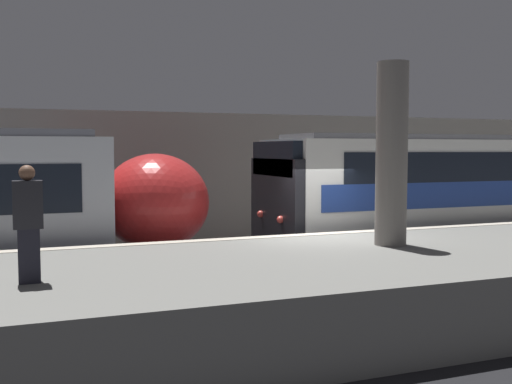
% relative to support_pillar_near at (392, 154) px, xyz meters
% --- Properties ---
extents(ground_plane, '(120.00, 120.00, 0.00)m').
position_rel_support_pillar_near_xyz_m(ground_plane, '(-0.58, 1.90, -2.85)').
color(ground_plane, black).
extents(platform, '(40.00, 4.94, 1.16)m').
position_rel_support_pillar_near_xyz_m(platform, '(-0.58, -0.57, -2.27)').
color(platform, slate).
rests_on(platform, ground).
extents(station_rear_barrier, '(50.00, 0.15, 4.07)m').
position_rel_support_pillar_near_xyz_m(station_rear_barrier, '(-0.58, 8.45, -0.81)').
color(station_rear_barrier, '#9E998E').
rests_on(station_rear_barrier, ground).
extents(support_pillar_near, '(0.59, 0.59, 3.40)m').
position_rel_support_pillar_near_xyz_m(support_pillar_near, '(0.00, 0.00, 0.00)').
color(support_pillar_near, slate).
rests_on(support_pillar_near, platform).
extents(person_waiting, '(0.38, 0.24, 1.58)m').
position_rel_support_pillar_near_xyz_m(person_waiting, '(-6.35, -1.00, -0.87)').
color(person_waiting, black).
rests_on(person_waiting, platform).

